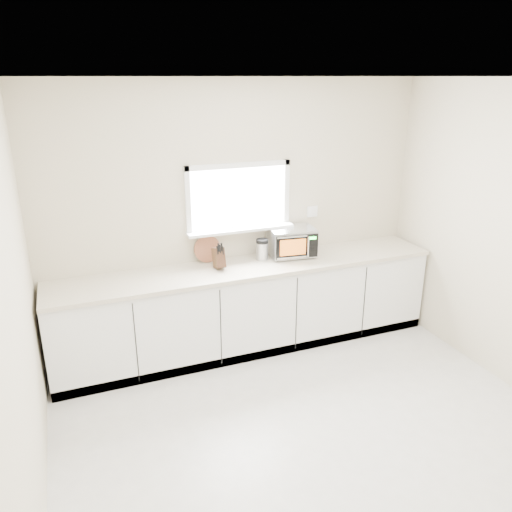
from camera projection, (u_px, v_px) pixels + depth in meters
name	position (u px, v px, depth m)	size (l,w,h in m)	color
ground	(327.00, 451.00, 3.82)	(4.00, 4.00, 0.00)	beige
back_wall	(238.00, 215.00, 5.10)	(4.00, 0.17, 2.70)	beige
cabinets	(249.00, 308.00, 5.16)	(3.92, 0.60, 0.88)	white
countertop	(249.00, 267.00, 4.99)	(3.92, 0.64, 0.04)	beige
microwave	(292.00, 241.00, 5.21)	(0.50, 0.43, 0.30)	black
knife_block	(219.00, 257.00, 4.87)	(0.10, 0.19, 0.27)	#452C18
cutting_board	(207.00, 249.00, 5.04)	(0.27, 0.27, 0.02)	#995A3B
coffee_grinder	(262.00, 249.00, 5.11)	(0.14, 0.14, 0.22)	#B3B6BB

